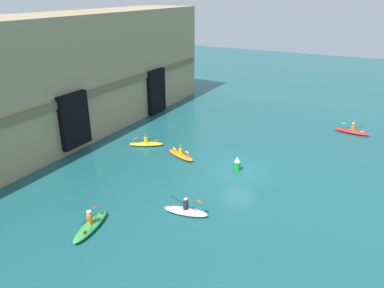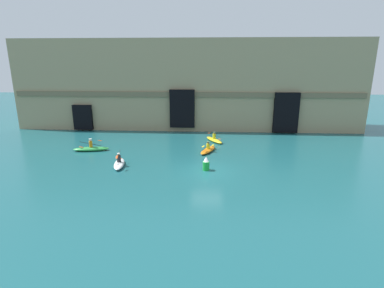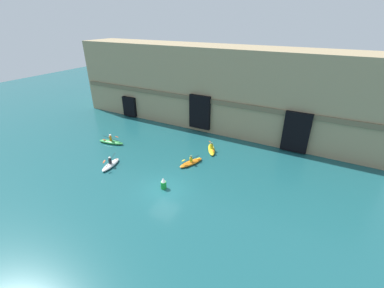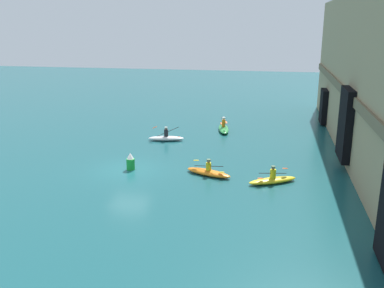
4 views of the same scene
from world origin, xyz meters
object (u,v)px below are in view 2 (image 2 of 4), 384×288
object	(u,v)px
kayak_green	(91,149)
kayak_white	(119,163)
kayak_yellow	(214,140)
marker_buoy	(206,164)
kayak_orange	(208,150)

from	to	relation	value
kayak_green	kayak_white	size ratio (longest dim) A/B	1.19
kayak_green	kayak_yellow	bearing A→B (deg)	-170.90
kayak_white	marker_buoy	bearing A→B (deg)	75.73
kayak_white	kayak_orange	world-z (taller)	kayak_white
kayak_green	kayak_white	world-z (taller)	kayak_green
kayak_green	marker_buoy	bearing A→B (deg)	146.66
kayak_white	kayak_orange	xyz separation A→B (m)	(7.35, 4.56, -0.02)
kayak_white	kayak_orange	bearing A→B (deg)	111.74
kayak_green	marker_buoy	distance (m)	12.19
kayak_yellow	kayak_green	bearing A→B (deg)	-99.11
kayak_white	marker_buoy	world-z (taller)	kayak_white
kayak_yellow	kayak_orange	bearing A→B (deg)	-38.04
kayak_yellow	kayak_white	bearing A→B (deg)	-72.21
kayak_white	kayak_yellow	world-z (taller)	kayak_white
kayak_white	marker_buoy	distance (m)	7.26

